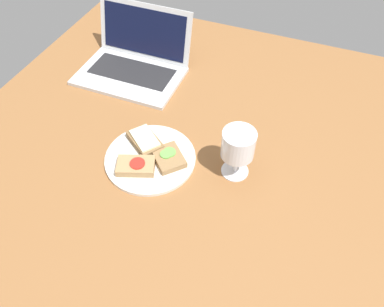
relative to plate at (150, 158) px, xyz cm
name	(u,v)px	position (x,y,z in cm)	size (l,w,h in cm)	color
wooden_table	(190,156)	(9.40, 6.36, -2.01)	(140.00, 140.00, 3.00)	brown
plate	(150,158)	(0.00, 0.00, 0.00)	(25.48, 25.48, 1.02)	silver
sandwich_with_cucumber	(169,157)	(5.22, 1.07, 1.52)	(11.72, 11.66, 2.28)	#937047
sandwich_with_cheese	(145,141)	(-3.49, 4.06, 1.80)	(12.85, 11.73, 2.73)	brown
sandwich_with_tomato	(136,166)	(-1.74, -5.05, 1.64)	(11.73, 9.46, 2.59)	#A88456
wine_glass	(238,146)	(23.33, 4.72, 9.76)	(8.72, 8.72, 14.81)	white
laptop	(135,60)	(-22.99, 35.82, 3.60)	(35.23, 28.09, 19.39)	silver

